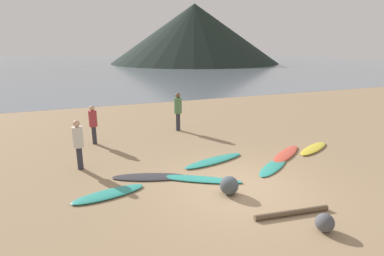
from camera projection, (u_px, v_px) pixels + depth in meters
name	position (u px, v px, depth m)	size (l,w,h in m)	color
ground_plane	(153.00, 117.00, 17.93)	(120.00, 120.00, 0.20)	#997C5B
ocean_water	(90.00, 63.00, 66.27)	(140.00, 100.00, 0.01)	slate
headland_hill	(194.00, 34.00, 65.91)	(35.81, 35.81, 12.17)	black
surfboard_0	(109.00, 194.00, 8.49)	(2.02, 0.59, 0.09)	teal
surfboard_1	(150.00, 177.00, 9.60)	(2.33, 0.59, 0.07)	#333338
surfboard_2	(198.00, 179.00, 9.43)	(2.67, 0.46, 0.08)	teal
surfboard_3	(214.00, 160.00, 10.91)	(2.50, 0.54, 0.09)	teal
surfboard_4	(273.00, 166.00, 10.41)	(2.06, 0.52, 0.07)	teal
surfboard_5	(286.00, 154.00, 11.54)	(2.39, 0.52, 0.09)	#D84C38
surfboard_6	(313.00, 148.00, 12.16)	(2.11, 0.51, 0.09)	yellow
person_0	(93.00, 122.00, 12.63)	(0.33, 0.33, 1.62)	#2D2D38
person_1	(78.00, 141.00, 10.03)	(0.34, 0.34, 1.67)	#2D2D38
person_2	(178.00, 108.00, 14.58)	(0.37, 0.37, 1.83)	#2D2D38
driftwood_log	(292.00, 212.00, 7.51)	(0.14, 0.14, 1.97)	brown
beach_rock_near	(229.00, 185.00, 8.51)	(0.52, 0.52, 0.52)	#434C51
beach_rock_far	(325.00, 223.00, 6.83)	(0.42, 0.42, 0.42)	#4A4C51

